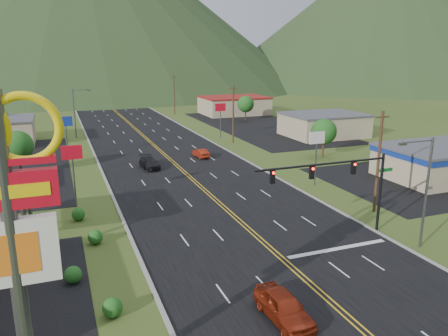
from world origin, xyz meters
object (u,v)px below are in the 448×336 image
object	(u,v)px
traffic_signal	(343,177)
car_dark_mid	(150,163)
pylon_sign	(9,219)
streetlight_west	(76,110)
car_red_near	(284,307)
streetlight_east	(424,186)
car_red_far	(201,153)

from	to	relation	value
traffic_signal	car_dark_mid	world-z (taller)	traffic_signal
pylon_sign	streetlight_west	bearing A→B (deg)	85.53
car_red_near	streetlight_west	bearing A→B (deg)	94.97
pylon_sign	streetlight_east	size ratio (longest dim) A/B	1.56
pylon_sign	car_red_near	world-z (taller)	pylon_sign
pylon_sign	car_dark_mid	size ratio (longest dim) A/B	2.80
streetlight_east	streetlight_west	distance (m)	64.21
car_red_near	streetlight_east	bearing A→B (deg)	16.35
streetlight_east	streetlight_west	world-z (taller)	same
traffic_signal	pylon_sign	bearing A→B (deg)	-152.94
traffic_signal	car_red_far	bearing A→B (deg)	93.13
pylon_sign	car_red_near	bearing A→B (deg)	12.94
car_dark_mid	pylon_sign	bearing A→B (deg)	-110.92
car_red_far	pylon_sign	bearing A→B (deg)	59.82
traffic_signal	car_red_far	distance (m)	32.75
car_dark_mid	car_red_far	size ratio (longest dim) A/B	1.27
streetlight_east	streetlight_west	xyz separation A→B (m)	(-22.86, 60.00, 0.00)
pylon_sign	streetlight_east	xyz separation A→B (m)	(28.18, 8.00, -4.12)
pylon_sign	car_dark_mid	bearing A→B (deg)	72.09
pylon_sign	car_red_near	xyz separation A→B (m)	(13.31, 3.06, -8.47)
streetlight_east	car_red_near	bearing A→B (deg)	-161.61
streetlight_west	car_red_far	world-z (taller)	streetlight_west
streetlight_west	car_red_far	distance (m)	29.12
streetlight_west	streetlight_east	bearing A→B (deg)	-69.14
streetlight_east	car_red_near	world-z (taller)	streetlight_east
car_red_far	traffic_signal	bearing A→B (deg)	89.03
pylon_sign	streetlight_west	world-z (taller)	pylon_sign
streetlight_east	car_red_near	xyz separation A→B (m)	(-14.87, -4.94, -4.35)
streetlight_east	car_red_far	world-z (taller)	streetlight_east
car_red_near	car_dark_mid	distance (m)	37.71
car_red_near	pylon_sign	bearing A→B (deg)	-169.10
streetlight_east	streetlight_west	size ratio (longest dim) A/B	1.00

